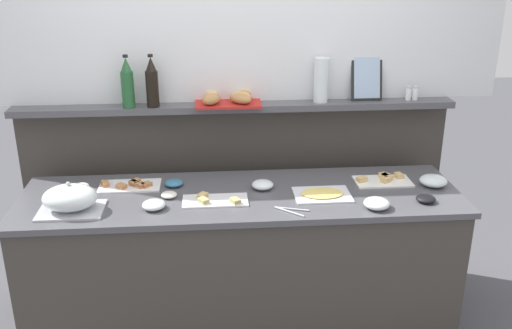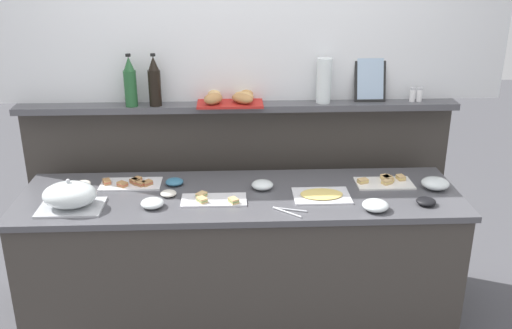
% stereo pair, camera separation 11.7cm
% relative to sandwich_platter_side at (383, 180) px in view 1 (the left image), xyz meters
% --- Properties ---
extents(ground_plane, '(12.00, 12.00, 0.00)m').
position_rel_sandwich_platter_side_xyz_m(ground_plane, '(-0.85, 0.49, -0.90)').
color(ground_plane, '#4C4C51').
extents(buffet_counter, '(2.50, 0.71, 0.89)m').
position_rel_sandwich_platter_side_xyz_m(buffet_counter, '(-0.85, -0.11, -0.45)').
color(buffet_counter, '#3D3833').
rests_on(buffet_counter, ground_plane).
extents(back_ledge_unit, '(2.72, 0.22, 1.29)m').
position_rel_sandwich_platter_side_xyz_m(back_ledge_unit, '(-0.85, 0.42, -0.22)').
color(back_ledge_unit, '#3D3833').
rests_on(back_ledge_unit, ground_plane).
extents(sandwich_platter_side, '(0.33, 0.19, 0.04)m').
position_rel_sandwich_platter_side_xyz_m(sandwich_platter_side, '(0.00, 0.00, 0.00)').
color(sandwich_platter_side, white).
rests_on(sandwich_platter_side, buffet_counter).
extents(sandwich_platter_rear, '(0.35, 0.19, 0.04)m').
position_rel_sandwich_platter_side_xyz_m(sandwich_platter_rear, '(-1.49, 0.04, -0.00)').
color(sandwich_platter_rear, white).
rests_on(sandwich_platter_rear, buffet_counter).
extents(sandwich_platter_front, '(0.36, 0.17, 0.04)m').
position_rel_sandwich_platter_side_xyz_m(sandwich_platter_front, '(-1.00, -0.20, -0.00)').
color(sandwich_platter_front, silver).
rests_on(sandwich_platter_front, buffet_counter).
extents(cold_cuts_platter, '(0.32, 0.23, 0.02)m').
position_rel_sandwich_platter_side_xyz_m(cold_cuts_platter, '(-0.40, -0.17, -0.00)').
color(cold_cuts_platter, silver).
rests_on(cold_cuts_platter, buffet_counter).
extents(serving_cloche, '(0.34, 0.24, 0.17)m').
position_rel_sandwich_platter_side_xyz_m(serving_cloche, '(-1.76, -0.26, 0.06)').
color(serving_cloche, '#B7BABF').
rests_on(serving_cloche, buffet_counter).
extents(glass_bowl_large, '(0.13, 0.13, 0.05)m').
position_rel_sandwich_platter_side_xyz_m(glass_bowl_large, '(-0.73, -0.04, 0.01)').
color(glass_bowl_large, silver).
rests_on(glass_bowl_large, buffet_counter).
extents(glass_bowl_medium, '(0.12, 0.12, 0.05)m').
position_rel_sandwich_platter_side_xyz_m(glass_bowl_medium, '(-1.33, -0.27, 0.01)').
color(glass_bowl_medium, silver).
rests_on(glass_bowl_medium, buffet_counter).
extents(glass_bowl_small, '(0.14, 0.14, 0.06)m').
position_rel_sandwich_platter_side_xyz_m(glass_bowl_small, '(-0.14, -0.35, 0.01)').
color(glass_bowl_small, silver).
rests_on(glass_bowl_small, buffet_counter).
extents(glass_bowl_extra, '(0.16, 0.16, 0.06)m').
position_rel_sandwich_platter_side_xyz_m(glass_bowl_extra, '(0.27, -0.08, 0.02)').
color(glass_bowl_extra, silver).
rests_on(glass_bowl_extra, buffet_counter).
extents(condiment_bowl_red, '(0.11, 0.11, 0.04)m').
position_rel_sandwich_platter_side_xyz_m(condiment_bowl_red, '(0.15, -0.30, 0.01)').
color(condiment_bowl_red, black).
rests_on(condiment_bowl_red, buffet_counter).
extents(condiment_bowl_dark, '(0.09, 0.09, 0.03)m').
position_rel_sandwich_platter_side_xyz_m(condiment_bowl_dark, '(-1.77, 0.04, 0.00)').
color(condiment_bowl_dark, silver).
rests_on(condiment_bowl_dark, buffet_counter).
extents(condiment_bowl_cream, '(0.11, 0.11, 0.04)m').
position_rel_sandwich_platter_side_xyz_m(condiment_bowl_cream, '(-1.24, 0.04, 0.01)').
color(condiment_bowl_cream, teal).
rests_on(condiment_bowl_cream, buffet_counter).
extents(condiment_bowl_teal, '(0.09, 0.09, 0.03)m').
position_rel_sandwich_platter_side_xyz_m(condiment_bowl_teal, '(-1.26, -0.12, 0.00)').
color(condiment_bowl_teal, silver).
rests_on(condiment_bowl_teal, buffet_counter).
extents(serving_tongs, '(0.18, 0.13, 0.01)m').
position_rel_sandwich_platter_side_xyz_m(serving_tongs, '(-0.61, -0.35, -0.01)').
color(serving_tongs, '#B7BABF').
rests_on(serving_tongs, buffet_counter).
extents(wine_bottle_dark, '(0.08, 0.08, 0.32)m').
position_rel_sandwich_platter_side_xyz_m(wine_bottle_dark, '(-1.35, 0.32, 0.54)').
color(wine_bottle_dark, black).
rests_on(wine_bottle_dark, back_ledge_unit).
extents(wine_bottle_green, '(0.08, 0.08, 0.32)m').
position_rel_sandwich_platter_side_xyz_m(wine_bottle_green, '(-1.50, 0.32, 0.54)').
color(wine_bottle_green, '#23562D').
rests_on(wine_bottle_green, back_ledge_unit).
extents(salt_shaker, '(0.03, 0.03, 0.09)m').
position_rel_sandwich_platter_side_xyz_m(salt_shaker, '(0.23, 0.35, 0.44)').
color(salt_shaker, white).
rests_on(salt_shaker, back_ledge_unit).
extents(pepper_shaker, '(0.03, 0.03, 0.09)m').
position_rel_sandwich_platter_side_xyz_m(pepper_shaker, '(0.27, 0.35, 0.44)').
color(pepper_shaker, white).
rests_on(pepper_shaker, back_ledge_unit).
extents(bread_basket, '(0.40, 0.31, 0.08)m').
position_rel_sandwich_platter_side_xyz_m(bread_basket, '(-0.90, 0.35, 0.43)').
color(bread_basket, '#B2231E').
rests_on(bread_basket, back_ledge_unit).
extents(framed_picture, '(0.19, 0.08, 0.29)m').
position_rel_sandwich_platter_side_xyz_m(framed_picture, '(-0.03, 0.39, 0.54)').
color(framed_picture, black).
rests_on(framed_picture, back_ledge_unit).
extents(water_carafe, '(0.09, 0.09, 0.28)m').
position_rel_sandwich_platter_side_xyz_m(water_carafe, '(-0.33, 0.35, 0.53)').
color(water_carafe, silver).
rests_on(water_carafe, back_ledge_unit).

